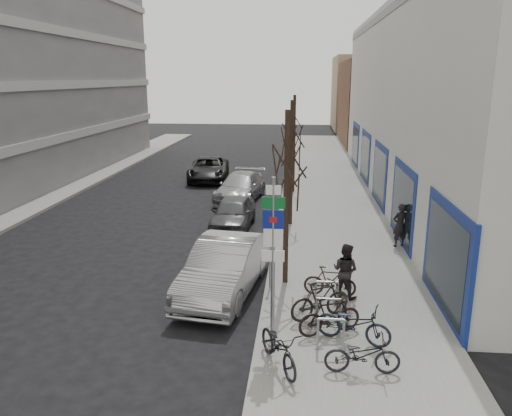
% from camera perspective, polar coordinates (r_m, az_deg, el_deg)
% --- Properties ---
extents(ground, '(120.00, 120.00, 0.00)m').
position_cam_1_polar(ground, '(13.22, -8.92, -14.45)').
color(ground, black).
rests_on(ground, ground).
extents(sidewalk_east, '(5.00, 70.00, 0.15)m').
position_cam_1_polar(sidewalk_east, '(22.15, 8.84, -2.09)').
color(sidewalk_east, slate).
rests_on(sidewalk_east, ground).
extents(brick_building_far, '(12.00, 14.00, 8.00)m').
position_cam_1_polar(brick_building_far, '(52.20, 16.57, 11.45)').
color(brick_building_far, brown).
rests_on(brick_building_far, ground).
extents(tan_building_far, '(13.00, 12.00, 9.00)m').
position_cam_1_polar(tan_building_far, '(67.03, 14.56, 12.60)').
color(tan_building_far, '#937A5B').
rests_on(tan_building_far, ground).
extents(highway_sign_pole, '(0.55, 0.10, 4.20)m').
position_cam_1_polar(highway_sign_pole, '(11.85, 1.96, -4.74)').
color(highway_sign_pole, gray).
rests_on(highway_sign_pole, ground).
extents(bike_rack, '(0.66, 2.26, 0.83)m').
position_cam_1_polar(bike_rack, '(13.12, 8.28, -11.42)').
color(bike_rack, gray).
rests_on(bike_rack, sidewalk_east).
extents(tree_near, '(1.80, 1.80, 5.50)m').
position_cam_1_polar(tree_near, '(14.86, 3.57, 5.77)').
color(tree_near, black).
rests_on(tree_near, ground).
extents(tree_mid, '(1.80, 1.80, 5.50)m').
position_cam_1_polar(tree_mid, '(21.30, 4.11, 8.46)').
color(tree_mid, black).
rests_on(tree_mid, ground).
extents(tree_far, '(1.80, 1.80, 5.50)m').
position_cam_1_polar(tree_far, '(27.77, 4.40, 9.90)').
color(tree_far, black).
rests_on(tree_far, ground).
extents(meter_front, '(0.10, 0.08, 1.27)m').
position_cam_1_polar(meter_front, '(15.22, 1.62, -6.43)').
color(meter_front, gray).
rests_on(meter_front, sidewalk_east).
extents(meter_mid, '(0.10, 0.08, 1.27)m').
position_cam_1_polar(meter_mid, '(20.44, 2.60, -0.89)').
color(meter_mid, gray).
rests_on(meter_mid, sidewalk_east).
extents(meter_back, '(0.10, 0.08, 1.27)m').
position_cam_1_polar(meter_back, '(25.78, 3.17, 2.38)').
color(meter_back, gray).
rests_on(meter_back, sidewalk_east).
extents(bike_near_left, '(1.31, 1.88, 1.12)m').
position_cam_1_polar(bike_near_left, '(11.42, 2.63, -15.23)').
color(bike_near_left, black).
rests_on(bike_near_left, sidewalk_east).
extents(bike_near_right, '(1.76, 1.14, 1.03)m').
position_cam_1_polar(bike_near_right, '(12.82, 8.42, -12.04)').
color(bike_near_right, black).
rests_on(bike_near_right, sidewalk_east).
extents(bike_mid_curb, '(1.93, 1.16, 1.13)m').
position_cam_1_polar(bike_mid_curb, '(12.56, 11.09, -12.51)').
color(bike_mid_curb, black).
rests_on(bike_mid_curb, sidewalk_east).
extents(bike_mid_inner, '(1.82, 1.34, 1.09)m').
position_cam_1_polar(bike_mid_inner, '(13.56, 7.35, -10.32)').
color(bike_mid_inner, black).
rests_on(bike_mid_inner, sidewalk_east).
extents(bike_far_curb, '(1.67, 0.55, 1.01)m').
position_cam_1_polar(bike_far_curb, '(11.45, 12.07, -15.77)').
color(bike_far_curb, black).
rests_on(bike_far_curb, sidewalk_east).
extents(bike_far_inner, '(1.59, 0.64, 0.94)m').
position_cam_1_polar(bike_far_inner, '(14.92, 8.45, -8.27)').
color(bike_far_inner, black).
rests_on(bike_far_inner, sidewalk_east).
extents(parked_car_front, '(2.44, 5.24, 1.66)m').
position_cam_1_polar(parked_car_front, '(15.24, -3.64, -6.77)').
color(parked_car_front, '#A2A1A6').
rests_on(parked_car_front, ground).
extents(parked_car_mid, '(1.79, 4.13, 1.39)m').
position_cam_1_polar(parked_car_mid, '(21.72, -2.64, -0.57)').
color(parked_car_mid, '#47474B').
rests_on(parked_car_mid, ground).
extents(parked_car_back, '(2.66, 5.17, 1.43)m').
position_cam_1_polar(parked_car_back, '(26.76, -1.81, 2.41)').
color(parked_car_back, '#949498').
rests_on(parked_car_back, ground).
extents(lane_car, '(2.92, 5.44, 1.45)m').
position_cam_1_polar(lane_car, '(32.25, -5.44, 4.48)').
color(lane_car, black).
rests_on(lane_car, ground).
extents(pedestrian_near, '(0.72, 0.61, 1.69)m').
position_cam_1_polar(pedestrian_near, '(19.63, 16.13, -1.90)').
color(pedestrian_near, black).
rests_on(pedestrian_near, sidewalk_east).
extents(pedestrian_far, '(0.73, 0.67, 1.65)m').
position_cam_1_polar(pedestrian_far, '(14.84, 10.17, -7.00)').
color(pedestrian_far, black).
rests_on(pedestrian_far, sidewalk_east).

